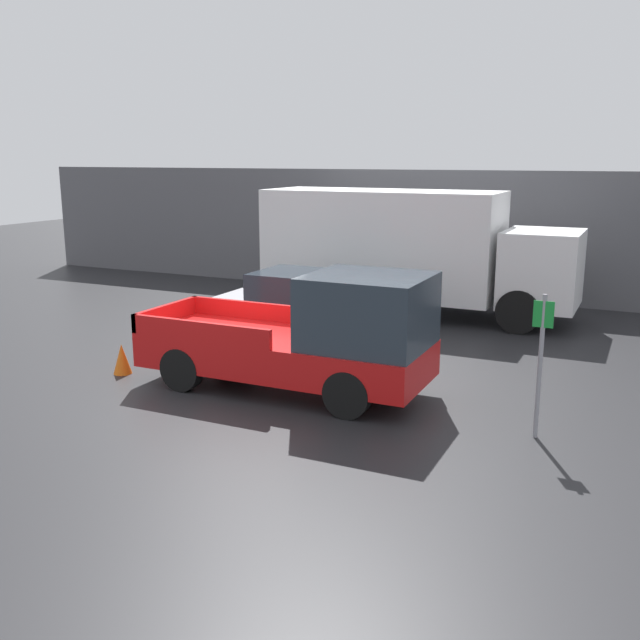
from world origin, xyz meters
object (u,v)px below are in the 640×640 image
object	(u,v)px
car	(308,308)
traffic_cone	(122,359)
delivery_truck	(406,247)
pickup_truck	(313,338)
parking_sign	(541,358)

from	to	relation	value
car	traffic_cone	bearing A→B (deg)	-120.44
delivery_truck	traffic_cone	xyz separation A→B (m)	(-3.25, -7.80, -1.51)
delivery_truck	traffic_cone	bearing A→B (deg)	-112.62
traffic_cone	pickup_truck	bearing A→B (deg)	7.77
car	parking_sign	xyz separation A→B (m)	(5.73, -3.69, 0.45)
delivery_truck	parking_sign	world-z (taller)	delivery_truck
pickup_truck	parking_sign	bearing A→B (deg)	-6.04
parking_sign	traffic_cone	world-z (taller)	parking_sign
delivery_truck	parking_sign	distance (m)	9.03
pickup_truck	traffic_cone	world-z (taller)	pickup_truck
car	pickup_truck	bearing A→B (deg)	-62.36
traffic_cone	parking_sign	bearing A→B (deg)	0.82
parking_sign	car	bearing A→B (deg)	147.20
car	parking_sign	distance (m)	6.83
pickup_truck	delivery_truck	xyz separation A→B (m)	(-0.70, 7.26, 0.77)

